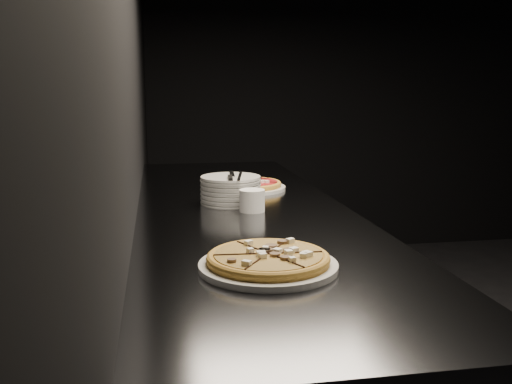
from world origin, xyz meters
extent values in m
cube|color=black|center=(-2.50, 0.00, 1.40)|extent=(0.02, 5.00, 2.80)
cube|color=black|center=(0.00, 2.50, 1.40)|extent=(5.00, 0.02, 2.80)
cube|color=#56575D|center=(-2.13, 0.00, 0.45)|extent=(0.70, 2.40, 0.90)
cube|color=#56575D|center=(-2.13, 0.00, 0.91)|extent=(0.74, 2.44, 0.02)
cylinder|color=silver|center=(-2.17, -0.69, 0.93)|extent=(0.33, 0.33, 0.02)
cylinder|color=gold|center=(-2.17, -0.69, 0.94)|extent=(0.31, 0.31, 0.01)
torus|color=gold|center=(-2.17, -0.69, 0.95)|extent=(0.31, 0.31, 0.02)
cylinder|color=gold|center=(-2.17, -0.69, 0.95)|extent=(0.27, 0.27, 0.01)
cylinder|color=silver|center=(-2.05, 0.35, 0.93)|extent=(0.31, 0.31, 0.01)
cylinder|color=gold|center=(-2.05, 0.35, 0.94)|extent=(0.35, 0.35, 0.01)
torus|color=gold|center=(-2.05, 0.35, 0.95)|extent=(0.36, 0.36, 0.02)
cylinder|color=#AF191C|center=(-2.05, 0.35, 0.95)|extent=(0.31, 0.31, 0.01)
cylinder|color=silver|center=(-2.16, 0.10, 0.93)|extent=(0.22, 0.22, 0.02)
cylinder|color=silver|center=(-2.16, 0.10, 0.94)|extent=(0.22, 0.22, 0.02)
cylinder|color=silver|center=(-2.16, 0.10, 0.96)|extent=(0.22, 0.22, 0.02)
cylinder|color=silver|center=(-2.16, 0.10, 0.98)|extent=(0.22, 0.22, 0.02)
cylinder|color=silver|center=(-2.16, 0.10, 0.99)|extent=(0.22, 0.22, 0.02)
cylinder|color=silver|center=(-2.16, 0.10, 1.01)|extent=(0.22, 0.22, 0.02)
cube|color=#B8BBC0|center=(-2.15, 0.14, 1.02)|extent=(0.03, 0.14, 0.00)
cube|color=black|center=(-2.17, 0.04, 1.02)|extent=(0.02, 0.09, 0.01)
cube|color=#B8BBC0|center=(-2.13, 0.09, 1.02)|extent=(0.10, 0.21, 0.00)
cylinder|color=white|center=(-2.11, -0.06, 0.96)|extent=(0.09, 0.09, 0.08)
cylinder|color=black|center=(-2.11, -0.06, 0.99)|extent=(0.07, 0.07, 0.01)
camera|label=1|loc=(-2.42, -1.96, 1.35)|focal=40.00mm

